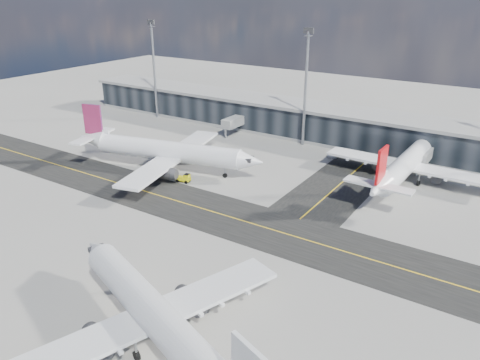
{
  "coord_description": "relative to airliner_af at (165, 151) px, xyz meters",
  "views": [
    {
      "loc": [
        49.03,
        -57.13,
        38.04
      ],
      "look_at": [
        5.92,
        9.22,
        5.0
      ],
      "focal_mm": 35.0,
      "sensor_mm": 36.0,
      "label": 1
    }
  ],
  "objects": [
    {
      "name": "ground",
      "position": [
        17.7,
        -15.46,
        -4.38
      ],
      "size": [
        300.0,
        300.0,
        0.0
      ],
      "primitive_type": "plane",
      "color": "gray",
      "rests_on": "ground"
    },
    {
      "name": "taxiway_lanes",
      "position": [
        21.61,
        -4.72,
        -4.37
      ],
      "size": [
        180.0,
        63.0,
        0.03
      ],
      "color": "black",
      "rests_on": "ground"
    },
    {
      "name": "terminal_concourse",
      "position": [
        17.74,
        39.47,
        -0.29
      ],
      "size": [
        152.0,
        19.8,
        8.8
      ],
      "color": "black",
      "rests_on": "ground"
    },
    {
      "name": "floodlight_masts",
      "position": [
        17.7,
        32.54,
        11.23
      ],
      "size": [
        102.5,
        0.7,
        28.9
      ],
      "color": "gray",
      "rests_on": "ground"
    },
    {
      "name": "airliner_af",
      "position": [
        0.0,
        0.0,
        0.0
      ],
      "size": [
        44.43,
        38.17,
        13.26
      ],
      "rotation": [
        0.0,
        0.0,
        -1.34
      ],
      "color": "white",
      "rests_on": "ground"
    },
    {
      "name": "airliner_redtail",
      "position": [
        46.36,
        21.72,
        -0.37
      ],
      "size": [
        34.83,
        40.93,
        12.15
      ],
      "rotation": [
        0.0,
        0.0,
        -0.03
      ],
      "color": "white",
      "rests_on": "ground"
    },
    {
      "name": "airliner_near",
      "position": [
        36.18,
        -42.43,
        -0.46
      ],
      "size": [
        38.9,
        33.6,
        11.87
      ],
      "rotation": [
        0.0,
        0.0,
        1.23
      ],
      "color": "silver",
      "rests_on": "ground"
    },
    {
      "name": "baggage_tug",
      "position": [
        8.0,
        -3.5,
        -3.44
      ],
      "size": [
        3.23,
        2.05,
        1.88
      ],
      "rotation": [
        0.0,
        0.0,
        -1.37
      ],
      "color": "yellow",
      "rests_on": "ground"
    },
    {
      "name": "service_van",
      "position": [
        27.92,
        28.54,
        -3.72
      ],
      "size": [
        2.68,
        4.97,
        1.32
      ],
      "primitive_type": "imported",
      "rotation": [
        0.0,
        0.0,
        0.11
      ],
      "color": "white",
      "rests_on": "ground"
    }
  ]
}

